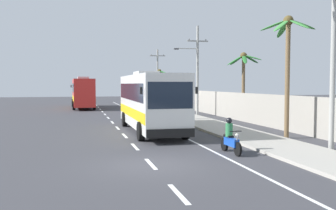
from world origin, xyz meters
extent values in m
plane|color=#3A3A3F|center=(0.00, 0.00, 0.00)|extent=(160.00, 160.00, 0.00)
cube|color=#A8A399|center=(6.80, 10.00, 0.07)|extent=(3.20, 90.00, 0.14)
cube|color=white|center=(0.00, -3.88, 0.00)|extent=(0.16, 2.00, 0.01)
cube|color=white|center=(0.00, 0.15, 0.00)|extent=(0.16, 2.00, 0.01)
cube|color=white|center=(0.00, 4.18, 0.00)|extent=(0.16, 2.00, 0.01)
cube|color=white|center=(0.00, 8.21, 0.00)|extent=(0.16, 2.00, 0.01)
cube|color=white|center=(0.00, 12.24, 0.00)|extent=(0.16, 2.00, 0.01)
cube|color=white|center=(0.00, 16.26, 0.00)|extent=(0.16, 2.00, 0.01)
cube|color=white|center=(0.00, 20.29, 0.00)|extent=(0.16, 2.00, 0.01)
cube|color=white|center=(0.00, 24.32, 0.00)|extent=(0.16, 2.00, 0.01)
cube|color=white|center=(0.00, 28.35, 0.00)|extent=(0.16, 2.00, 0.01)
cube|color=white|center=(0.00, 32.38, 0.00)|extent=(0.16, 2.00, 0.01)
cube|color=white|center=(0.00, 36.41, 0.00)|extent=(0.16, 2.00, 0.01)
cube|color=white|center=(0.00, 40.44, 0.00)|extent=(0.16, 2.00, 0.01)
cube|color=white|center=(0.00, 44.47, 0.00)|extent=(0.16, 2.00, 0.01)
cube|color=white|center=(0.00, 48.50, 0.00)|extent=(0.16, 2.00, 0.01)
cube|color=white|center=(3.27, 15.00, 0.00)|extent=(0.14, 70.00, 0.01)
cube|color=#9E998E|center=(10.60, 14.00, 1.17)|extent=(0.24, 60.00, 2.34)
cube|color=silver|center=(1.85, 9.86, 2.01)|extent=(2.55, 10.97, 3.24)
cube|color=#192333|center=(1.85, 10.06, 2.58)|extent=(2.58, 10.09, 1.04)
cube|color=#192333|center=(1.84, 4.42, 2.50)|extent=(2.33, 0.10, 1.36)
cube|color=yellow|center=(1.85, 9.86, 1.28)|extent=(2.59, 10.75, 0.58)
cube|color=black|center=(1.84, 4.33, 0.59)|extent=(2.49, 0.16, 0.44)
cube|color=#B7B7B7|center=(1.85, 11.23, 3.77)|extent=(1.40, 2.41, 0.28)
cube|color=black|center=(3.29, 4.62, 2.74)|extent=(0.12, 0.08, 0.36)
cube|color=black|center=(0.39, 4.63, 2.74)|extent=(0.12, 0.08, 0.36)
cylinder|color=black|center=(3.09, 6.02, 0.52)|extent=(0.32, 1.04, 1.04)
cylinder|color=black|center=(0.60, 6.02, 0.52)|extent=(0.32, 1.04, 1.04)
cylinder|color=black|center=(3.10, 13.15, 0.52)|extent=(0.32, 1.04, 1.04)
cylinder|color=black|center=(0.61, 13.15, 0.52)|extent=(0.32, 1.04, 1.04)
cube|color=red|center=(-2.00, 35.01, 2.04)|extent=(2.69, 11.24, 3.30)
cube|color=#192333|center=(-2.00, 34.81, 2.62)|extent=(2.70, 10.35, 1.06)
cube|color=#192333|center=(-2.14, 40.56, 2.53)|extent=(2.22, 0.16, 1.39)
cube|color=yellow|center=(-2.00, 35.01, 1.30)|extent=(2.72, 11.02, 0.59)
cube|color=black|center=(-2.15, 40.65, 0.59)|extent=(2.36, 0.22, 0.44)
cube|color=#B7B7B7|center=(-1.97, 33.62, 3.83)|extent=(1.39, 2.49, 0.28)
cube|color=black|center=(-3.52, 40.32, 2.78)|extent=(0.12, 0.08, 0.36)
cube|color=black|center=(-0.75, 40.39, 2.78)|extent=(0.12, 0.08, 0.36)
cylinder|color=black|center=(-3.28, 38.90, 0.52)|extent=(0.35, 1.05, 1.04)
cylinder|color=black|center=(-0.92, 38.96, 0.52)|extent=(0.35, 1.05, 1.04)
cylinder|color=black|center=(-3.10, 31.63, 0.52)|extent=(0.35, 1.05, 1.04)
cylinder|color=black|center=(-0.74, 31.69, 0.52)|extent=(0.35, 1.05, 1.04)
cylinder|color=black|center=(3.88, 0.78, 0.30)|extent=(0.12, 0.60, 0.60)
cylinder|color=black|center=(3.84, 2.14, 0.30)|extent=(0.14, 0.60, 0.60)
cube|color=#1947B2|center=(3.86, 1.41, 0.52)|extent=(0.28, 1.11, 0.36)
cube|color=black|center=(3.85, 1.71, 0.72)|extent=(0.26, 0.61, 0.12)
cylinder|color=gray|center=(3.88, 0.90, 0.60)|extent=(0.07, 0.32, 0.67)
cylinder|color=black|center=(3.88, 1.00, 1.04)|extent=(0.56, 0.06, 0.04)
sphere|color=#EAEACC|center=(3.88, 0.88, 0.90)|extent=(0.14, 0.14, 0.14)
cylinder|color=#2D7A47|center=(3.85, 1.66, 1.02)|extent=(0.32, 0.32, 0.59)
sphere|color=black|center=(3.85, 1.66, 1.44)|extent=(0.26, 0.26, 0.26)
cylinder|color=black|center=(3.56, 18.37, 0.30)|extent=(0.14, 0.61, 0.60)
cylinder|color=black|center=(3.64, 19.73, 0.30)|extent=(0.16, 0.61, 0.60)
cube|color=#1E7F38|center=(3.60, 19.00, 0.52)|extent=(0.31, 1.11, 0.36)
cube|color=black|center=(3.62, 19.30, 0.72)|extent=(0.28, 0.61, 0.12)
cylinder|color=gray|center=(3.56, 18.49, 0.60)|extent=(0.08, 0.32, 0.67)
cylinder|color=black|center=(3.57, 18.59, 1.04)|extent=(0.56, 0.08, 0.04)
sphere|color=#EAEACC|center=(3.56, 18.47, 0.90)|extent=(0.14, 0.14, 0.14)
cylinder|color=beige|center=(3.61, 19.25, 1.05)|extent=(0.32, 0.32, 0.66)
sphere|color=black|center=(3.61, 19.25, 1.51)|extent=(0.26, 0.26, 0.26)
cylinder|color=navy|center=(5.90, 16.21, 0.54)|extent=(0.28, 0.28, 0.80)
cylinder|color=beige|center=(5.90, 16.21, 1.25)|extent=(0.36, 0.36, 0.63)
sphere|color=beige|center=(5.90, 16.21, 1.67)|extent=(0.22, 0.22, 0.22)
cylinder|color=#9E9E99|center=(8.81, 1.26, 5.04)|extent=(0.24, 0.24, 10.09)
cylinder|color=#9E9E99|center=(8.64, 20.78, 4.34)|extent=(0.24, 0.24, 8.67)
cube|color=#9E9E99|center=(8.64, 20.78, 7.21)|extent=(2.10, 0.12, 0.12)
cylinder|color=#4C4742|center=(7.80, 20.78, 7.33)|extent=(0.08, 0.08, 0.16)
cylinder|color=#4C4742|center=(9.48, 20.78, 7.33)|extent=(0.08, 0.08, 0.16)
cylinder|color=#9E9E99|center=(7.57, 20.78, 6.47)|extent=(2.14, 0.09, 0.09)
cube|color=#4C4C51|center=(6.51, 20.78, 6.41)|extent=(0.44, 0.24, 0.14)
cylinder|color=#9E9E99|center=(8.87, 40.29, 4.09)|extent=(0.24, 0.24, 8.19)
cube|color=#9E9E99|center=(8.87, 40.29, 7.24)|extent=(2.35, 0.12, 0.12)
cylinder|color=#4C4742|center=(7.93, 40.29, 7.36)|extent=(0.08, 0.08, 0.16)
cylinder|color=#4C4742|center=(9.80, 40.29, 7.36)|extent=(0.08, 0.08, 0.16)
cylinder|color=brown|center=(8.42, 36.99, 2.41)|extent=(0.26, 0.26, 4.83)
ellipsoid|color=#28702D|center=(9.24, 36.86, 4.45)|extent=(1.75, 0.62, 1.05)
ellipsoid|color=#28702D|center=(9.09, 37.60, 4.61)|extent=(1.60, 1.51, 0.74)
ellipsoid|color=#28702D|center=(8.38, 37.82, 4.46)|extent=(0.45, 1.74, 1.03)
ellipsoid|color=#28702D|center=(7.69, 37.52, 4.64)|extent=(1.71, 1.38, 0.69)
ellipsoid|color=#28702D|center=(7.71, 36.58, 4.43)|extent=(1.65, 1.16, 1.09)
ellipsoid|color=#28702D|center=(8.14, 36.11, 4.67)|extent=(0.92, 1.89, 0.62)
ellipsoid|color=#28702D|center=(8.85, 36.17, 4.68)|extent=(1.18, 1.83, 0.61)
sphere|color=brown|center=(8.42, 36.99, 4.88)|extent=(0.56, 0.56, 0.56)
cylinder|color=brown|center=(10.61, 14.69, 2.67)|extent=(0.27, 0.27, 5.35)
ellipsoid|color=#28702D|center=(11.34, 14.84, 5.13)|extent=(1.58, 0.66, 0.74)
ellipsoid|color=#28702D|center=(10.99, 15.38, 5.24)|extent=(1.08, 1.58, 0.53)
ellipsoid|color=#28702D|center=(10.28, 15.32, 5.06)|extent=(1.00, 1.48, 0.87)
ellipsoid|color=#28702D|center=(9.93, 14.78, 5.03)|extent=(1.48, 0.54, 0.94)
ellipsoid|color=#28702D|center=(10.39, 14.02, 5.06)|extent=(0.81, 1.52, 0.88)
ellipsoid|color=#28702D|center=(11.12, 14.10, 5.22)|extent=(1.31, 1.44, 0.57)
sphere|color=brown|center=(10.61, 14.69, 5.40)|extent=(0.56, 0.56, 0.56)
cylinder|color=brown|center=(8.76, 5.02, 3.27)|extent=(0.26, 0.26, 6.54)
ellipsoid|color=#3D893D|center=(9.53, 4.89, 6.38)|extent=(1.64, 0.62, 0.64)
ellipsoid|color=#3D893D|center=(8.84, 5.73, 6.23)|extent=(0.53, 1.52, 0.93)
ellipsoid|color=#3D893D|center=(8.19, 5.56, 6.39)|extent=(1.42, 1.36, 0.62)
ellipsoid|color=#3D893D|center=(8.13, 4.67, 6.25)|extent=(1.49, 1.04, 0.89)
ellipsoid|color=#3D893D|center=(8.95, 4.30, 6.30)|extent=(0.74, 1.59, 0.79)
sphere|color=brown|center=(8.76, 5.02, 6.59)|extent=(0.56, 0.56, 0.56)
camera|label=1|loc=(-2.71, -13.78, 3.06)|focal=39.98mm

